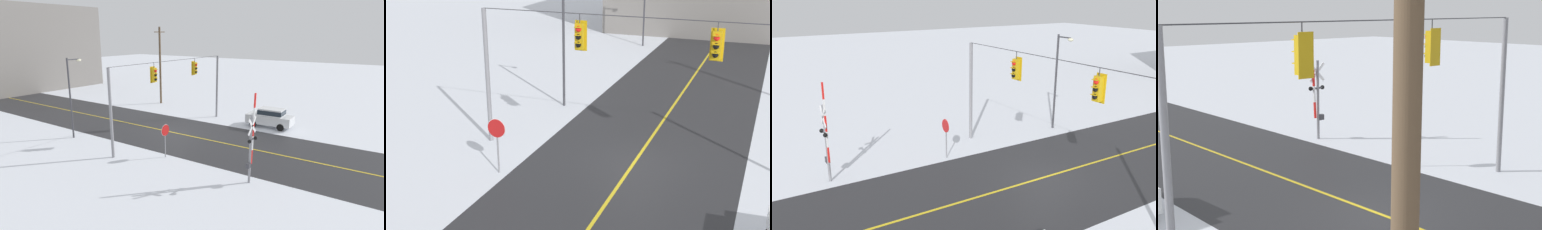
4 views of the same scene
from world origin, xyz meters
The scene contains 4 objects.
ground_plane centered at (0.00, 0.00, 0.00)m, with size 160.00×160.00×0.00m, color silver.
signal_span centered at (0.09, -0.01, 4.04)m, with size 14.20×0.47×6.22m.
stop_sign centered at (-4.91, -2.97, 1.71)m, with size 0.80×0.09×2.35m.
railroad_crossing centered at (-5.25, -9.47, 2.35)m, with size 0.98×0.31×5.17m.
Camera 4 is at (12.32, 12.04, 6.58)m, focal length 52.28 mm.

